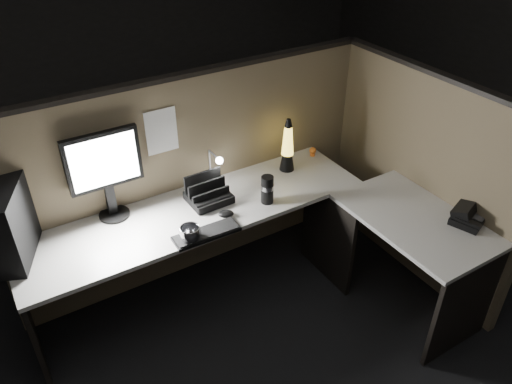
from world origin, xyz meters
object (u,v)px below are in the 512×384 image
desk_phone (467,215)px  keyboard (207,234)px  pc_tower (7,225)px  monitor (105,167)px  lava_lamp (287,149)px

desk_phone → keyboard: bearing=134.1°
pc_tower → keyboard: bearing=0.3°
monitor → lava_lamp: monitor is taller
lava_lamp → desk_phone: bearing=-61.7°
pc_tower → desk_phone: bearing=-2.8°
keyboard → desk_phone: desk_phone is taller
keyboard → desk_phone: 1.62m
pc_tower → keyboard: 1.11m
keyboard → monitor: bearing=131.1°
monitor → keyboard: bearing=-50.6°
monitor → lava_lamp: 1.28m
monitor → desk_phone: bearing=-33.6°
pc_tower → desk_phone: 2.71m
lava_lamp → desk_phone: size_ratio=1.59×
pc_tower → lava_lamp: pc_tower is taller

